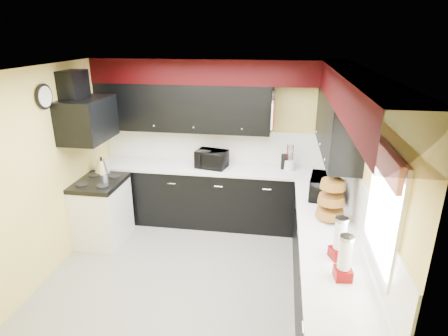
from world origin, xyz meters
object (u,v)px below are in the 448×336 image
at_px(microwave, 324,187).
at_px(kettle, 102,166).
at_px(knife_block, 284,162).
at_px(utensil_crock, 289,165).
at_px(toaster_oven, 211,159).

xyz_separation_m(microwave, kettle, (-3.09, 0.41, -0.05)).
relative_size(knife_block, kettle, 0.95).
bearing_deg(kettle, utensil_crock, 10.02).
height_order(toaster_oven, microwave, microwave).
height_order(utensil_crock, knife_block, knife_block).
distance_m(toaster_oven, utensil_crock, 1.15).
height_order(utensil_crock, kettle, kettle).
bearing_deg(kettle, microwave, -7.61).
relative_size(toaster_oven, knife_block, 2.12).
relative_size(toaster_oven, kettle, 2.02).
bearing_deg(microwave, toaster_oven, 69.93).
distance_m(toaster_oven, knife_block, 1.08).
bearing_deg(kettle, toaster_oven, 15.47).
relative_size(microwave, kettle, 2.19).
height_order(toaster_oven, utensil_crock, toaster_oven).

